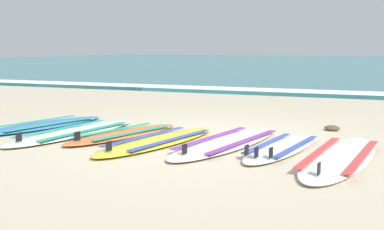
% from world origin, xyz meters
% --- Properties ---
extents(ground_plane, '(80.00, 80.00, 0.00)m').
position_xyz_m(ground_plane, '(0.00, 0.00, 0.00)').
color(ground_plane, '#C1B599').
extents(sea, '(80.00, 60.00, 0.10)m').
position_xyz_m(sea, '(0.00, 36.33, 0.05)').
color(sea, teal).
rests_on(sea, ground).
extents(wave_foam_strip, '(80.00, 1.05, 0.11)m').
position_xyz_m(wave_foam_strip, '(0.00, 6.86, 0.06)').
color(wave_foam_strip, white).
rests_on(wave_foam_strip, ground).
extents(surfboard_0, '(1.06, 2.39, 0.18)m').
position_xyz_m(surfboard_0, '(-2.61, 0.07, 0.04)').
color(surfboard_0, '#3875CC').
rests_on(surfboard_0, ground).
extents(surfboard_1, '(0.90, 2.56, 0.18)m').
position_xyz_m(surfboard_1, '(-1.79, -0.26, 0.04)').
color(surfboard_1, silver).
rests_on(surfboard_1, ground).
extents(surfboard_2, '(1.01, 2.14, 0.18)m').
position_xyz_m(surfboard_2, '(-1.07, -0.11, 0.04)').
color(surfboard_2, orange).
rests_on(surfboard_2, ground).
extents(surfboard_3, '(1.00, 2.43, 0.18)m').
position_xyz_m(surfboard_3, '(-0.40, -0.38, 0.04)').
color(surfboard_3, yellow).
rests_on(surfboard_3, ground).
extents(surfboard_4, '(1.05, 2.63, 0.18)m').
position_xyz_m(surfboard_4, '(0.44, -0.12, 0.04)').
color(surfboard_4, white).
rests_on(surfboard_4, ground).
extents(surfboard_5, '(0.76, 2.06, 0.18)m').
position_xyz_m(surfboard_5, '(1.15, -0.19, 0.04)').
color(surfboard_5, silver).
rests_on(surfboard_5, ground).
extents(surfboard_6, '(0.86, 2.59, 0.18)m').
position_xyz_m(surfboard_6, '(1.84, -0.44, 0.04)').
color(surfboard_6, white).
rests_on(surfboard_6, ground).
extents(seaweed_clump_near_shoreline, '(0.23, 0.18, 0.08)m').
position_xyz_m(seaweed_clump_near_shoreline, '(1.52, 1.49, 0.04)').
color(seaweed_clump_near_shoreline, '#4C4228').
rests_on(seaweed_clump_near_shoreline, ground).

